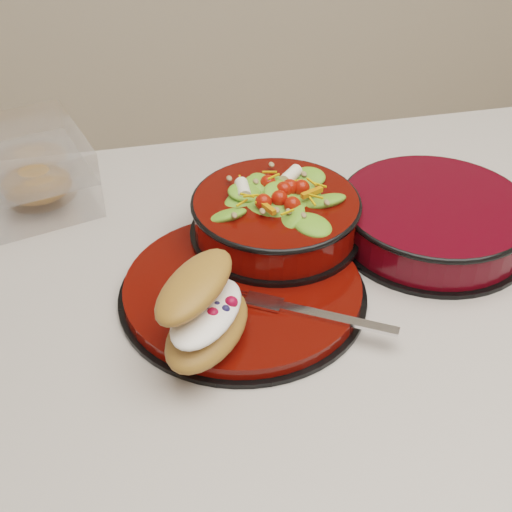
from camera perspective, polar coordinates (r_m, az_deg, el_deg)
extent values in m
cube|color=silver|center=(1.21, 6.73, -18.82)|extent=(1.16, 0.66, 0.86)
cube|color=beige|center=(0.88, 8.83, -2.21)|extent=(1.24, 0.74, 0.04)
cylinder|color=black|center=(0.82, -1.06, -3.08)|extent=(0.28, 0.28, 0.01)
cylinder|color=#530702|center=(0.81, -1.07, -2.54)|extent=(0.27, 0.27, 0.01)
torus|color=black|center=(0.80, -0.23, -2.67)|extent=(0.15, 0.15, 0.01)
cylinder|color=black|center=(0.88, 1.57, 1.97)|extent=(0.21, 0.21, 0.01)
cylinder|color=#530702|center=(0.87, 1.59, 3.32)|extent=(0.20, 0.20, 0.04)
torus|color=black|center=(0.86, 1.61, 4.32)|extent=(0.21, 0.21, 0.01)
ellipsoid|color=#468324|center=(0.86, 1.61, 3.97)|extent=(0.17, 0.17, 0.07)
sphere|color=red|center=(0.85, 4.38, 6.48)|extent=(0.02, 0.02, 0.02)
sphere|color=red|center=(0.87, 2.80, 7.44)|extent=(0.02, 0.02, 0.02)
sphere|color=red|center=(0.87, 0.42, 7.46)|extent=(0.02, 0.02, 0.02)
sphere|color=red|center=(0.85, -1.10, 6.51)|extent=(0.02, 0.02, 0.02)
sphere|color=red|center=(0.82, -0.59, 5.25)|extent=(0.02, 0.02, 0.02)
sphere|color=red|center=(0.80, 1.71, 4.65)|extent=(0.02, 0.02, 0.02)
sphere|color=red|center=(0.82, 3.96, 5.23)|extent=(0.02, 0.02, 0.02)
cylinder|color=silver|center=(0.88, 2.83, 7.54)|extent=(0.03, 0.04, 0.02)
cylinder|color=silver|center=(0.85, -1.08, 6.47)|extent=(0.04, 0.03, 0.02)
cube|color=orange|center=(0.81, 0.86, 5.11)|extent=(0.03, 0.03, 0.01)
cube|color=orange|center=(0.84, 4.56, 6.22)|extent=(0.03, 0.02, 0.01)
ellipsoid|color=#A46832|center=(0.72, -3.91, -5.86)|extent=(0.13, 0.15, 0.04)
ellipsoid|color=white|center=(0.71, -3.98, -4.57)|extent=(0.11, 0.13, 0.02)
ellipsoid|color=#A46832|center=(0.71, -4.29, -2.30)|extent=(0.12, 0.14, 0.03)
sphere|color=red|center=(0.70, -5.63, -4.44)|extent=(0.01, 0.01, 0.01)
sphere|color=red|center=(0.70, -3.51, -4.64)|extent=(0.01, 0.01, 0.01)
sphere|color=red|center=(0.71, -2.00, -3.72)|extent=(0.01, 0.01, 0.01)
sphere|color=red|center=(0.71, -4.88, -3.73)|extent=(0.01, 0.01, 0.01)
sphere|color=#191947|center=(0.71, -4.66, -4.00)|extent=(0.01, 0.01, 0.01)
sphere|color=#191947|center=(0.71, -3.14, -3.99)|extent=(0.01, 0.01, 0.01)
sphere|color=#191947|center=(0.70, -3.95, -4.40)|extent=(0.01, 0.01, 0.01)
sphere|color=#191947|center=(0.70, -2.45, -4.29)|extent=(0.01, 0.01, 0.01)
cube|color=silver|center=(0.76, 6.48, -4.98)|extent=(0.12, 0.08, 0.00)
cube|color=silver|center=(0.78, 0.63, -3.67)|extent=(0.05, 0.04, 0.00)
ellipsoid|color=#A46832|center=(1.00, -17.15, 5.50)|extent=(0.09, 0.08, 0.05)
cylinder|color=black|center=(0.93, 13.79, 1.61)|extent=(0.24, 0.24, 0.01)
cylinder|color=#4A040C|center=(0.92, 14.03, 2.97)|extent=(0.23, 0.23, 0.05)
torus|color=black|center=(0.91, 14.22, 4.01)|extent=(0.24, 0.24, 0.01)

